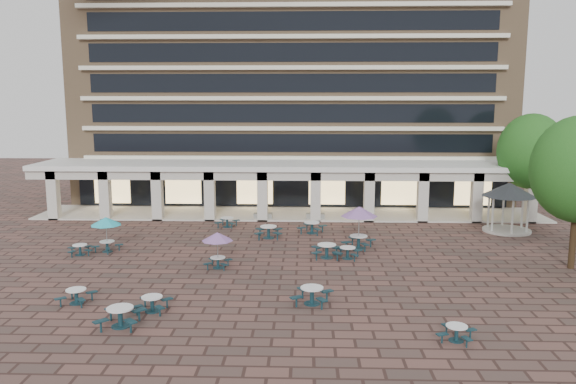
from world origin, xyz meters
The scene contains 21 objects.
ground centered at (0.00, 0.00, 0.00)m, with size 120.00×120.00×0.00m, color brown.
apartment_building centered at (0.00, 25.47, 12.60)m, with size 40.00×15.50×25.20m.
retail_arcade centered at (0.00, 14.80, 3.00)m, with size 42.00×6.60×4.40m.
picnic_table_0 centered at (-9.52, -6.40, 0.42)m, with size 1.70×1.70×0.71m.
picnic_table_1 centered at (-6.53, -9.06, 0.51)m, with size 1.93×1.93×0.85m.
picnic_table_2 centered at (1.65, -6.09, 0.49)m, with size 2.12×2.12×0.82m.
picnic_table_3 centered at (7.40, -10.05, 0.39)m, with size 1.78×1.78×0.65m.
picnic_table_4 centered at (-11.28, 2.75, 1.90)m, with size 1.94×1.94×2.24m.
picnic_table_5 centered at (-5.65, -7.31, 0.43)m, with size 1.68×1.68×0.72m.
picnic_table_6 centered at (-3.69, -0.52, 1.77)m, with size 1.81×1.81×2.09m.
picnic_table_7 centered at (3.90, 1.67, 0.43)m, with size 1.88×1.88×0.72m.
picnic_table_8 centered at (-12.71, 1.95, 0.40)m, with size 1.80×1.80×0.66m.
picnic_table_9 centered at (-1.26, 6.64, 0.52)m, with size 1.98×1.98×0.87m.
picnic_table_10 centered at (2.64, 1.80, 0.51)m, with size 1.94×1.94×0.85m.
picnic_table_11 centered at (4.78, 4.09, 2.35)m, with size 2.39×2.39×2.76m.
picnic_table_12 centered at (-4.63, 10.00, 0.44)m, with size 1.87×1.87×0.74m.
picnic_table_13 centered at (1.79, 8.20, 0.50)m, with size 2.24×2.24×0.83m.
gazebo centered at (16.12, 9.24, 2.70)m, with size 3.85×3.85×3.58m.
tree_east_c centered at (18.89, 12.71, 5.58)m, with size 5.13×5.13×8.55m.
planter_left centered at (-2.13, 12.90, 0.54)m, with size 1.50×0.85×1.30m.
planter_right centered at (2.11, 12.90, 0.46)m, with size 1.50×0.71×1.20m.
Camera 1 is at (1.34, -31.49, 9.55)m, focal length 35.00 mm.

